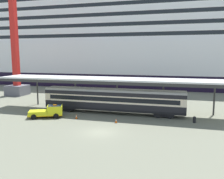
{
  "coord_description": "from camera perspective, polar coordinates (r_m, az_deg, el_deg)",
  "views": [
    {
      "loc": [
        9.18,
        -27.73,
        9.71
      ],
      "look_at": [
        -0.3,
        7.09,
        4.5
      ],
      "focal_mm": 38.11,
      "sensor_mm": 36.0,
      "label": 1
    }
  ],
  "objects": [
    {
      "name": "platform_canopy",
      "position": [
        39.8,
        0.32,
        2.35
      ],
      "size": [
        40.62,
        5.93,
        5.89
      ],
      "color": "silver",
      "rests_on": "ground"
    },
    {
      "name": "quay_bollard",
      "position": [
        36.67,
        19.16,
        -6.77
      ],
      "size": [
        0.48,
        0.48,
        0.96
      ],
      "color": "black",
      "rests_on": "ground"
    },
    {
      "name": "ground_plane",
      "position": [
        30.78,
        -2.97,
        -10.18
      ],
      "size": [
        400.0,
        400.0,
        0.0
      ],
      "primitive_type": "plane",
      "color": "#666857"
    },
    {
      "name": "train_carriage",
      "position": [
        39.88,
        0.16,
        -2.48
      ],
      "size": [
        23.72,
        2.81,
        4.11
      ],
      "color": "black",
      "rests_on": "ground"
    },
    {
      "name": "dockside_crane",
      "position": [
        62.83,
        -22.17,
        17.69
      ],
      "size": [
        14.87,
        4.4,
        65.42
      ],
      "color": "#595960",
      "rests_on": "ground"
    },
    {
      "name": "traffic_cone_mid",
      "position": [
        34.63,
        0.97,
        -7.48
      ],
      "size": [
        0.36,
        0.36,
        0.7
      ],
      "color": "black",
      "rests_on": "ground"
    },
    {
      "name": "service_truck",
      "position": [
        38.85,
        -14.9,
        -5.04
      ],
      "size": [
        5.57,
        4.0,
        2.02
      ],
      "color": "yellow",
      "rests_on": "ground"
    },
    {
      "name": "cruise_ship",
      "position": [
        78.27,
        7.75,
        11.41
      ],
      "size": [
        149.14,
        22.62,
        40.72
      ],
      "color": "black",
      "rests_on": "ground"
    },
    {
      "name": "traffic_cone_near",
      "position": [
        37.19,
        -8.55,
        -6.41
      ],
      "size": [
        0.36,
        0.36,
        0.76
      ],
      "color": "black",
      "rests_on": "ground"
    }
  ]
}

